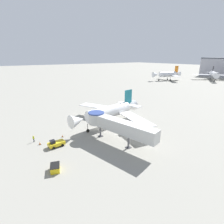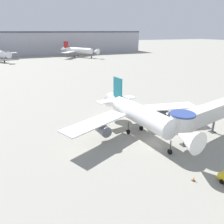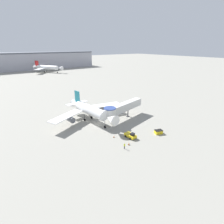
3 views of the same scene
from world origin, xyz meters
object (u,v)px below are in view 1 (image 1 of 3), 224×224
(service_container_yellow, at_px, (55,168))
(background_jet_black_tail, at_px, (214,74))
(main_airplane, at_px, (110,112))
(ground_crew_marshaller, at_px, (34,138))
(background_jet_orange_tail, at_px, (168,74))
(pushback_tug_yellow, at_px, (56,143))
(jet_bridge, at_px, (115,124))
(traffic_cone_apron_front, at_px, (40,143))
(traffic_cone_near_nose, at_px, (62,136))

(service_container_yellow, distance_m, background_jet_black_tail, 159.38)
(main_airplane, height_order, service_container_yellow, main_airplane)
(ground_crew_marshaller, bearing_deg, background_jet_orange_tail, -168.61)
(pushback_tug_yellow, height_order, background_jet_black_tail, background_jet_black_tail)
(jet_bridge, height_order, background_jet_black_tail, background_jet_black_tail)
(background_jet_black_tail, bearing_deg, traffic_cone_apron_front, -109.65)
(pushback_tug_yellow, bearing_deg, jet_bridge, 60.27)
(jet_bridge, bearing_deg, background_jet_black_tail, 94.26)
(main_airplane, xyz_separation_m, pushback_tug_yellow, (3.80, -17.96, -3.35))
(jet_bridge, bearing_deg, main_airplane, 137.32)
(main_airplane, xyz_separation_m, service_container_yellow, (12.58, -21.09, -3.51))
(main_airplane, relative_size, background_jet_orange_tail, 1.12)
(traffic_cone_near_nose, relative_size, background_jet_black_tail, 0.02)
(jet_bridge, height_order, ground_crew_marshaller, jet_bridge)
(jet_bridge, bearing_deg, service_container_yellow, -93.21)
(traffic_cone_near_nose, bearing_deg, background_jet_black_tail, 102.46)
(service_container_yellow, relative_size, traffic_cone_apron_front, 3.50)
(background_jet_orange_tail, bearing_deg, jet_bridge, -40.98)
(background_jet_orange_tail, bearing_deg, ground_crew_marshaller, -48.94)
(main_airplane, relative_size, traffic_cone_apron_front, 37.37)
(pushback_tug_yellow, relative_size, service_container_yellow, 1.34)
(jet_bridge, relative_size, traffic_cone_apron_front, 23.76)
(pushback_tug_yellow, bearing_deg, service_container_yellow, -22.79)
(jet_bridge, distance_m, service_container_yellow, 16.14)
(pushback_tug_yellow, distance_m, traffic_cone_apron_front, 4.23)
(background_jet_black_tail, bearing_deg, main_airplane, -108.06)
(pushback_tug_yellow, bearing_deg, ground_crew_marshaller, -148.77)
(jet_bridge, relative_size, pushback_tug_yellow, 5.06)
(pushback_tug_yellow, height_order, traffic_cone_apron_front, pushback_tug_yellow)
(jet_bridge, bearing_deg, traffic_cone_near_nose, -150.31)
(pushback_tug_yellow, distance_m, service_container_yellow, 9.33)
(service_container_yellow, relative_size, ground_crew_marshaller, 1.66)
(traffic_cone_apron_front, relative_size, ground_crew_marshaller, 0.47)
(ground_crew_marshaller, bearing_deg, jet_bridge, 131.68)
(traffic_cone_apron_front, bearing_deg, pushback_tug_yellow, 42.36)
(main_airplane, bearing_deg, service_container_yellow, -66.37)
(main_airplane, bearing_deg, traffic_cone_near_nose, -97.88)
(traffic_cone_apron_front, bearing_deg, traffic_cone_near_nose, 98.47)
(ground_crew_marshaller, bearing_deg, pushback_tug_yellow, 111.87)
(ground_crew_marshaller, xyz_separation_m, background_jet_black_tail, (-31.02, 153.32, 4.02))
(pushback_tug_yellow, xyz_separation_m, traffic_cone_near_nose, (-3.98, 2.97, -0.44))
(jet_bridge, height_order, pushback_tug_yellow, jet_bridge)
(main_airplane, relative_size, pushback_tug_yellow, 7.96)
(main_airplane, distance_m, jet_bridge, 11.46)
(main_airplane, bearing_deg, background_jet_black_tail, 96.71)
(pushback_tug_yellow, bearing_deg, background_jet_orange_tail, 113.56)
(jet_bridge, distance_m, background_jet_orange_tail, 122.71)
(traffic_cone_near_nose, bearing_deg, pushback_tug_yellow, -36.69)
(main_airplane, distance_m, traffic_cone_apron_front, 21.14)
(ground_crew_marshaller, bearing_deg, background_jet_black_tail, 178.90)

